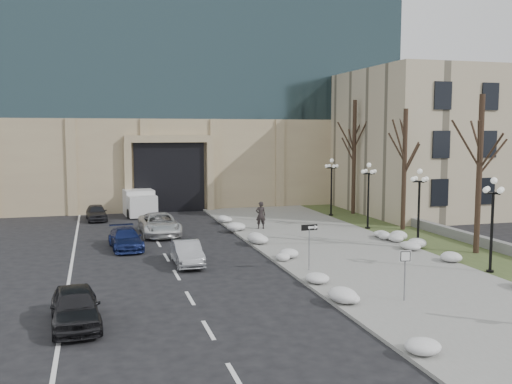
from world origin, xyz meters
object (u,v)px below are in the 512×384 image
pedestrian (261,215)px  lamppost_c (368,187)px  one_way_sign (312,233)px  keep_sign (405,265)px  car_d (159,224)px  car_a (75,307)px  lamppost_b (419,197)px  car_b (187,253)px  car_e (96,212)px  box_truck (137,202)px  lamppost_a (493,212)px  car_c (126,239)px  lamppost_d (331,179)px

pedestrian → lamppost_c: 7.84m
one_way_sign → keep_sign: bearing=-77.5°
one_way_sign → keep_sign: 6.08m
car_d → pedestrian: (7.06, -0.13, 0.35)m
car_a → lamppost_b: (19.30, 8.77, 2.36)m
car_b → car_e: bearing=105.0°
box_truck → lamppost_a: size_ratio=1.43×
car_c → one_way_sign: size_ratio=1.77×
lamppost_d → pedestrian: bearing=-147.9°
car_a → keep_sign: 12.82m
car_b → lamppost_c: bearing=26.5°
car_e → keep_sign: (11.91, -25.82, 0.98)m
car_c → car_e: 11.86m
box_truck → car_d: bearing=-91.2°
car_c → lamppost_a: lamppost_a is taller
car_e → pedestrian: 13.60m
car_a → lamppost_d: bearing=44.5°
car_a → car_e: 25.01m
car_b → car_c: bearing=120.1°
pedestrian → keep_sign: bearing=98.7°
box_truck → keep_sign: 29.96m
car_d → lamppost_c: bearing=-9.6°
lamppost_c → car_e: bearing=152.2°
keep_sign → lamppost_c: bearing=81.3°
box_truck → lamppost_c: lamppost_c is taller
car_b → lamppost_a: bearing=-23.3°
keep_sign → lamppost_d: size_ratio=0.46×
lamppost_c → car_d: bearing=172.0°
box_truck → one_way_sign: 23.90m
car_a → keep_sign: size_ratio=1.91×
box_truck → lamppost_d: 16.41m
pedestrian → lamppost_c: size_ratio=0.41×
car_b → car_c: (-2.87, 4.95, -0.02)m
car_b → lamppost_b: 14.18m
car_d → box_truck: (-0.69, 10.59, 0.29)m
car_d → box_truck: size_ratio=0.78×
car_c → lamppost_c: size_ratio=0.89×
one_way_sign → lamppost_d: (8.27, 16.78, 1.09)m
car_e → lamppost_a: 29.37m
car_d → lamppost_c: size_ratio=1.11×
lamppost_a → lamppost_c: (0.00, 13.00, 0.00)m
car_c → lamppost_d: 19.03m
lamppost_b → pedestrian: bearing=131.2°
one_way_sign → lamppost_d: 18.74m
car_e → lamppost_b: 24.69m
pedestrian → lamppost_c: bearing=171.7°
lamppost_a → car_e: bearing=129.1°
car_d → car_e: bearing=116.1°
lamppost_b → car_e: bearing=138.7°
car_a → lamppost_a: lamppost_a is taller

